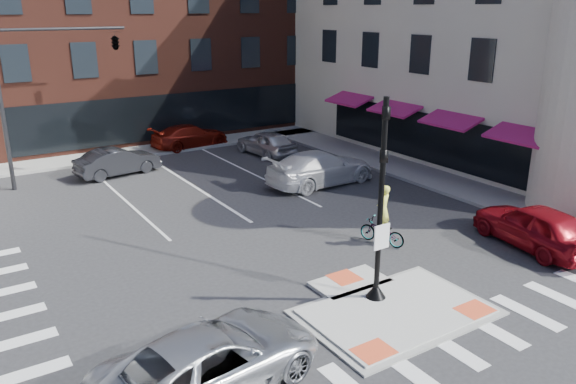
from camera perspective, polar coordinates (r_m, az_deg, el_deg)
ground at (r=17.08m, az=9.77°, el=-11.34°), size 120.00×120.00×0.00m
refuge_island at (r=16.89m, az=10.38°, el=-11.54°), size 5.40×4.65×0.13m
sidewalk_e at (r=30.74m, az=12.27°, el=2.18°), size 3.00×24.00×0.15m
sidewalk_n at (r=36.32m, az=-10.38°, el=4.76°), size 26.00×3.00×0.15m
building_n at (r=44.78m, az=-16.15°, el=16.85°), size 24.40×18.40×15.50m
building_e at (r=38.85m, az=23.32°, el=16.37°), size 21.90×23.90×17.70m
building_far_right at (r=67.62m, az=-16.74°, el=15.50°), size 12.00×12.00×12.00m
signal_pole at (r=16.33m, az=9.28°, el=-3.57°), size 0.60×0.60×5.98m
mast_arm_signal at (r=29.64m, az=-19.85°, el=13.04°), size 6.10×2.24×8.00m
silver_suv at (r=13.38m, az=-7.77°, el=-16.55°), size 5.77×3.39×1.51m
red_sedan at (r=22.25m, az=23.82°, el=-3.18°), size 2.66×5.07×1.65m
white_pickup at (r=27.71m, az=3.33°, el=2.46°), size 5.86×2.66×1.66m
bg_car_dark at (r=30.59m, az=-16.91°, el=2.97°), size 4.53×2.18×1.43m
bg_car_silver at (r=33.38m, az=-2.22°, el=5.03°), size 2.23×4.51×1.48m
bg_car_red at (r=35.77m, az=-9.94°, el=5.63°), size 5.12×2.51×1.43m
cyclist at (r=20.93m, az=9.55°, el=-3.28°), size 1.18×1.93×2.28m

